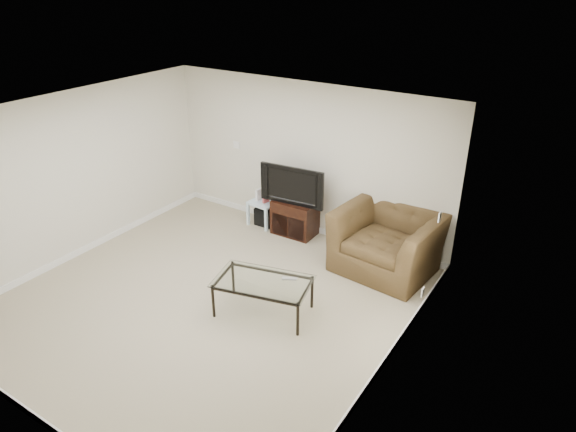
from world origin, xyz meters
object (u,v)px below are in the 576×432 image
Objects in this scene: coffee_table at (263,297)px; television at (295,184)px; subwoofer at (266,216)px; tv_stand at (295,217)px; side_table at (264,212)px; recliner at (389,231)px.

television is at bearing 111.71° from coffee_table.
subwoofer is 2.55m from coffee_table.
tv_stand is 0.64m from side_table.
television is at bearing -4.25° from subwoofer.
television is at bearing -90.00° from tv_stand.
television is 1.76m from recliner.
side_table is (-0.64, 0.00, -0.08)m from tv_stand.
side_table is at bearing 124.86° from coffee_table.
tv_stand is 0.61m from television.
recliner reaches higher than tv_stand.
subwoofer is at bearing 29.45° from side_table.
recliner reaches higher than television.
recliner is 1.16× the size of coffee_table.
tv_stand reaches higher than side_table.
subwoofer is 2.39m from recliner.
television is 2.32m from coffee_table.
side_table is at bearing -150.55° from subwoofer.
television is 2.29× the size of side_table.
television is 0.85× the size of coffee_table.
recliner is at bearing -11.79° from television.
tv_stand is 2.24× the size of subwoofer.
side_table is at bearing 172.21° from television.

